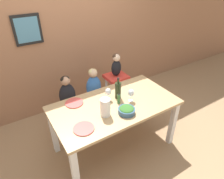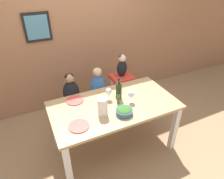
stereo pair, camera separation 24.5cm
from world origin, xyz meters
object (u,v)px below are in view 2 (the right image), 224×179
wine_glass_far (109,92)px  chair_far_center (99,100)px  paper_towel_roll (103,107)px  person_child_left (71,90)px  wine_glass_near (131,94)px  person_child_center (98,83)px  chair_right_highchair (121,85)px  chair_far_left (73,107)px  salad_bowl_large (124,111)px  dinner_plate_front_left (79,126)px  wine_bottle (119,90)px  person_baby_right (122,65)px  dinner_plate_back_left (75,100)px

wine_glass_far → chair_far_center: bearing=83.3°
paper_towel_roll → chair_far_center: bearing=72.3°
person_child_left → wine_glass_near: size_ratio=2.89×
person_child_center → wine_glass_near: person_child_center is taller
chair_right_highchair → wine_glass_far: bearing=-131.4°
chair_far_left → salad_bowl_large: bearing=-65.6°
chair_right_highchair → paper_towel_roll: paper_towel_roll is taller
chair_right_highchair → salad_bowl_large: 1.01m
chair_far_left → dinner_plate_front_left: (-0.14, -0.86, 0.38)m
person_child_left → wine_glass_near: (0.59, -0.71, 0.18)m
wine_bottle → wine_glass_near: wine_bottle is taller
person_child_left → wine_glass_far: size_ratio=2.89×
wine_bottle → salad_bowl_large: bearing=-105.7°
wine_bottle → paper_towel_roll: (-0.32, -0.22, -0.01)m
wine_glass_near → dinner_plate_front_left: bearing=-168.3°
chair_right_highchair → wine_glass_near: bearing=-108.8°
person_child_center → wine_glass_near: size_ratio=2.89×
wine_glass_near → salad_bowl_large: (-0.19, -0.17, -0.08)m
person_baby_right → salad_bowl_large: bearing=-116.0°
chair_far_left → chair_far_center: same height
chair_far_center → wine_glass_far: (-0.06, -0.54, 0.49)m
person_child_left → wine_glass_near: 0.94m
chair_far_center → person_child_left: bearing=179.9°
salad_bowl_large → person_child_left: bearing=114.4°
dinner_plate_front_left → paper_towel_roll: bearing=13.8°
paper_towel_roll → person_child_center: bearing=72.3°
wine_glass_near → chair_far_center: bearing=103.3°
person_child_center → wine_bottle: (0.07, -0.57, 0.18)m
chair_right_highchair → salad_bowl_large: (-0.43, -0.89, 0.24)m
person_child_center → dinner_plate_back_left: person_child_center is taller
chair_far_left → wine_glass_near: bearing=-50.2°
wine_glass_near → person_child_center: bearing=103.3°
person_child_center → paper_towel_roll: (-0.25, -0.79, 0.17)m
person_child_center → wine_bottle: size_ratio=1.67×
person_child_left → person_child_center: 0.43m
person_child_left → person_baby_right: size_ratio=1.34×
paper_towel_roll → dinner_plate_front_left: 0.34m
person_child_left → salad_bowl_large: person_child_left is taller
person_child_center → paper_towel_roll: size_ratio=2.23×
wine_bottle → paper_towel_roll: bearing=-145.4°
paper_towel_roll → wine_glass_far: size_ratio=1.30×
chair_far_center → dinner_plate_front_left: (-0.57, -0.86, 0.38)m
person_child_left → dinner_plate_front_left: 0.88m
chair_right_highchair → wine_glass_near: (-0.24, -0.71, 0.31)m
dinner_plate_front_left → wine_bottle: bearing=25.1°
dinner_plate_front_left → person_child_center: bearing=56.8°
chair_far_center → wine_bottle: size_ratio=1.56×
wine_bottle → salad_bowl_large: size_ratio=1.46×
person_child_left → chair_right_highchair: bearing=-0.0°
wine_glass_near → wine_glass_far: (-0.23, 0.18, 0.00)m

